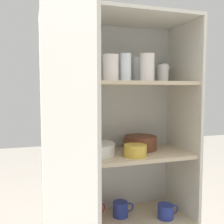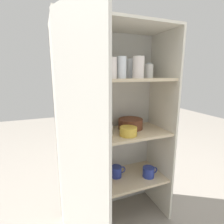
% 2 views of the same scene
% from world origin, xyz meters
% --- Properties ---
extents(cupboard_back_panel, '(0.84, 0.02, 1.49)m').
position_xyz_m(cupboard_back_panel, '(0.00, 0.36, 0.74)').
color(cupboard_back_panel, silver).
rests_on(cupboard_back_panel, ground_plane).
extents(cupboard_side_left, '(0.02, 0.38, 1.49)m').
position_xyz_m(cupboard_side_left, '(-0.41, 0.17, 0.74)').
color(cupboard_side_left, silver).
rests_on(cupboard_side_left, ground_plane).
extents(cupboard_side_right, '(0.02, 0.38, 1.49)m').
position_xyz_m(cupboard_side_right, '(0.41, 0.17, 0.74)').
color(cupboard_side_right, silver).
rests_on(cupboard_side_right, ground_plane).
extents(cupboard_top_panel, '(0.84, 0.38, 0.02)m').
position_xyz_m(cupboard_top_panel, '(0.00, 0.17, 1.50)').
color(cupboard_top_panel, silver).
rests_on(cupboard_top_panel, cupboard_side_left).
extents(shelf_board_lower, '(0.80, 0.35, 0.02)m').
position_xyz_m(shelf_board_lower, '(0.00, 0.17, 0.34)').
color(shelf_board_lower, beige).
extents(shelf_board_middle, '(0.80, 0.35, 0.02)m').
position_xyz_m(shelf_board_middle, '(0.00, 0.17, 0.73)').
color(shelf_board_middle, beige).
extents(shelf_board_upper, '(0.80, 0.35, 0.02)m').
position_xyz_m(shelf_board_upper, '(0.00, 0.17, 1.14)').
color(shelf_board_upper, beige).
extents(cupboard_door, '(0.17, 0.39, 1.49)m').
position_xyz_m(cupboard_door, '(-0.34, -0.21, 0.74)').
color(cupboard_door, silver).
rests_on(cupboard_door, ground_plane).
extents(tumbler_glass_0, '(0.08, 0.08, 0.14)m').
position_xyz_m(tumbler_glass_0, '(0.12, 0.07, 1.22)').
color(tumbler_glass_0, silver).
rests_on(tumbler_glass_0, shelf_board_upper).
extents(tumbler_glass_1, '(0.07, 0.07, 0.12)m').
position_xyz_m(tumbler_glass_1, '(-0.28, 0.17, 1.21)').
color(tumbler_glass_1, white).
rests_on(tumbler_glass_1, shelf_board_upper).
extents(tumbler_glass_2, '(0.07, 0.07, 0.10)m').
position_xyz_m(tumbler_glass_2, '(0.26, 0.16, 1.19)').
color(tumbler_glass_2, white).
rests_on(tumbler_glass_2, shelf_board_upper).
extents(tumbler_glass_3, '(0.07, 0.07, 0.13)m').
position_xyz_m(tumbler_glass_3, '(-0.22, 0.25, 1.21)').
color(tumbler_glass_3, silver).
rests_on(tumbler_glass_3, shelf_board_upper).
extents(tumbler_glass_4, '(0.06, 0.06, 0.12)m').
position_xyz_m(tumbler_glass_4, '(-0.20, 0.14, 1.21)').
color(tumbler_glass_4, silver).
rests_on(tumbler_glass_4, shelf_board_upper).
extents(tumbler_glass_5, '(0.08, 0.08, 0.13)m').
position_xyz_m(tumbler_glass_5, '(0.11, 0.16, 1.21)').
color(tumbler_glass_5, white).
rests_on(tumbler_glass_5, shelf_board_upper).
extents(tumbler_glass_6, '(0.06, 0.06, 0.14)m').
position_xyz_m(tumbler_glass_6, '(0.00, 0.08, 1.22)').
color(tumbler_glass_6, white).
rests_on(tumbler_glass_6, shelf_board_upper).
extents(tumbler_glass_7, '(0.08, 0.08, 0.13)m').
position_xyz_m(tumbler_glass_7, '(-0.09, 0.06, 1.21)').
color(tumbler_glass_7, silver).
rests_on(tumbler_glass_7, shelf_board_upper).
extents(wine_glass_0, '(0.09, 0.09, 0.14)m').
position_xyz_m(wine_glass_0, '(0.18, 0.23, 1.25)').
color(wine_glass_0, white).
rests_on(wine_glass_0, shelf_board_upper).
extents(wine_glass_1, '(0.07, 0.07, 0.12)m').
position_xyz_m(wine_glass_1, '(0.32, 0.26, 1.23)').
color(wine_glass_1, white).
rests_on(wine_glass_1, shelf_board_upper).
extents(plate_stack_white, '(0.25, 0.25, 0.06)m').
position_xyz_m(plate_stack_white, '(-0.14, 0.20, 0.77)').
color(plate_stack_white, white).
rests_on(plate_stack_white, shelf_board_middle).
extents(mixing_bowl_large, '(0.20, 0.20, 0.08)m').
position_xyz_m(mixing_bowl_large, '(0.16, 0.23, 0.78)').
color(mixing_bowl_large, brown).
rests_on(mixing_bowl_large, shelf_board_middle).
extents(serving_bowl_small, '(0.13, 0.13, 0.06)m').
position_xyz_m(serving_bowl_small, '(0.06, 0.09, 0.77)').
color(serving_bowl_small, gold).
rests_on(serving_bowl_small, shelf_board_middle).
extents(coffee_mug_primary, '(0.13, 0.09, 0.09)m').
position_xyz_m(coffee_mug_primary, '(0.02, 0.21, 0.39)').
color(coffee_mug_primary, '#283893').
rests_on(coffee_mug_primary, shelf_board_lower).
extents(coffee_mug_extra_1, '(0.14, 0.10, 0.09)m').
position_xyz_m(coffee_mug_extra_1, '(-0.15, 0.24, 0.40)').
color(coffee_mug_extra_1, '#BC3D33').
rests_on(coffee_mug_extra_1, shelf_board_lower).
extents(coffee_mug_extra_2, '(0.13, 0.09, 0.08)m').
position_xyz_m(coffee_mug_extra_2, '(0.27, 0.11, 0.39)').
color(coffee_mug_extra_2, '#283893').
rests_on(coffee_mug_extra_2, shelf_board_lower).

